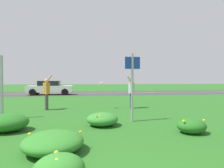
% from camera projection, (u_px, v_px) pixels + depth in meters
% --- Properties ---
extents(ground_plane, '(120.00, 120.00, 0.00)m').
position_uv_depth(ground_plane, '(73.00, 105.00, 11.48)').
color(ground_plane, '#26601E').
extents(highway_strip, '(120.00, 7.54, 0.01)m').
position_uv_depth(highway_strip, '(78.00, 93.00, 21.84)').
color(highway_strip, '#38383A').
rests_on(highway_strip, ground).
extents(highway_center_stripe, '(120.00, 0.16, 0.00)m').
position_uv_depth(highway_center_stripe, '(78.00, 93.00, 21.84)').
color(highway_center_stripe, yellow).
rests_on(highway_center_stripe, ground).
extents(daylily_clump_mid_center, '(1.21, 1.07, 0.54)m').
position_uv_depth(daylily_clump_mid_center, '(7.00, 123.00, 5.62)').
color(daylily_clump_mid_center, '#23661E').
rests_on(daylily_clump_mid_center, ground).
extents(daylily_clump_front_left, '(1.29, 1.31, 0.43)m').
position_uv_depth(daylily_clump_front_left, '(53.00, 142.00, 4.00)').
color(daylily_clump_front_left, '#2D7526').
rests_on(daylily_clump_front_left, ground).
extents(daylily_clump_mid_left, '(1.05, 1.03, 0.43)m').
position_uv_depth(daylily_clump_mid_left, '(102.00, 119.00, 6.33)').
color(daylily_clump_mid_left, '#337F2D').
rests_on(daylily_clump_mid_left, ground).
extents(daylily_clump_mid_right, '(0.84, 0.72, 0.43)m').
position_uv_depth(daylily_clump_mid_right, '(192.00, 126.00, 5.42)').
color(daylily_clump_mid_right, '#23661E').
rests_on(daylily_clump_mid_right, ground).
extents(sign_post_near_path, '(0.07, 0.10, 2.49)m').
position_uv_depth(sign_post_near_path, '(2.00, 87.00, 7.37)').
color(sign_post_near_path, '#93969B').
rests_on(sign_post_near_path, ground).
extents(sign_post_by_roadside, '(0.56, 0.10, 2.50)m').
position_uv_depth(sign_post_by_roadside, '(132.00, 80.00, 6.94)').
color(sign_post_by_roadside, '#93969B').
rests_on(sign_post_by_roadside, ground).
extents(person_thrower_orange_shirt, '(0.43, 0.49, 1.83)m').
position_uv_depth(person_thrower_orange_shirt, '(47.00, 91.00, 9.69)').
color(person_thrower_orange_shirt, orange).
rests_on(person_thrower_orange_shirt, ground).
extents(person_catcher_red_cap_gray_shirt, '(0.47, 0.49, 1.76)m').
position_uv_depth(person_catcher_red_cap_gray_shirt, '(131.00, 90.00, 10.21)').
color(person_catcher_red_cap_gray_shirt, '#B2B2B7').
rests_on(person_catcher_red_cap_gray_shirt, ground).
extents(frisbee_white, '(0.25, 0.25, 0.09)m').
position_uv_depth(frisbee_white, '(102.00, 82.00, 9.99)').
color(frisbee_white, white).
extents(car_white_center_left, '(4.50, 2.00, 1.45)m').
position_uv_depth(car_white_center_left, '(50.00, 88.00, 19.72)').
color(car_white_center_left, silver).
rests_on(car_white_center_left, ground).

